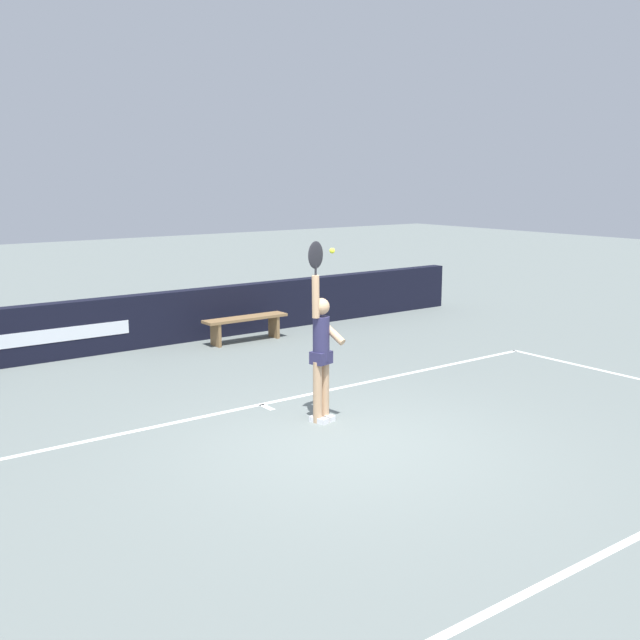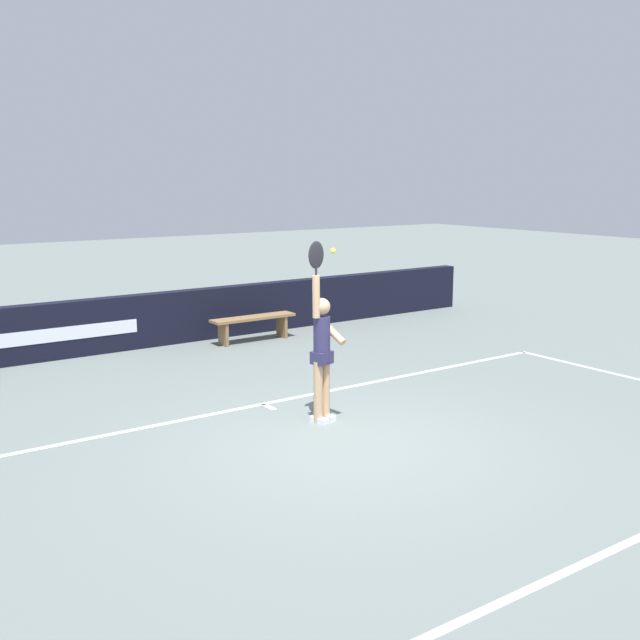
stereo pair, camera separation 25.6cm
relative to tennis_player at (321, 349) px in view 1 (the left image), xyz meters
name	(u,v)px [view 1 (the left image)]	position (x,y,z in m)	size (l,w,h in m)	color
ground_plane	(347,443)	(-0.25, -0.84, -0.96)	(60.00, 60.00, 0.00)	slate
court_lines	(386,461)	(-0.25, -1.54, -0.95)	(10.92, 5.32, 0.00)	white
back_wall	(134,322)	(-0.25, 5.36, -0.47)	(15.56, 0.29, 0.98)	black
tennis_player	(321,349)	(0.00, 0.00, 0.00)	(0.46, 0.46, 2.32)	tan
tennis_ball	(332,251)	(0.21, 0.05, 1.22)	(0.07, 0.07, 0.07)	#CFDA2C
courtside_bench_far	(245,322)	(1.66, 4.63, -0.58)	(1.69, 0.37, 0.48)	olive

